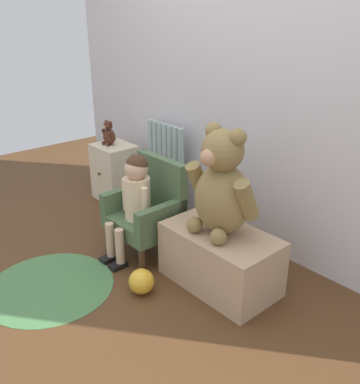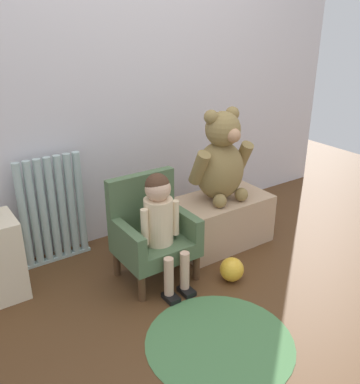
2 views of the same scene
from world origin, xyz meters
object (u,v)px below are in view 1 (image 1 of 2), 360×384
low_bench (220,258)px  large_teddy_bear (222,187)px  small_teddy_bear (109,134)px  floor_rug (50,286)px  small_dresser (115,172)px  child_armchair (149,209)px  child_figure (134,193)px  radiator (166,168)px  toy_ball (141,281)px

low_bench → large_teddy_bear: size_ratio=1.10×
small_teddy_bear → floor_rug: 1.46m
small_dresser → child_armchair: size_ratio=0.76×
child_figure → child_armchair: bearing=90.0°
radiator → floor_rug: 1.33m
large_teddy_bear → small_teddy_bear: large_teddy_bear is taller
floor_rug → toy_ball: bearing=43.3°
small_dresser → small_teddy_bear: bearing=-154.8°
child_figure → toy_ball: size_ratio=4.70×
radiator → child_figure: bearing=-54.9°
toy_ball → child_armchair: bearing=137.1°
child_figure → radiator: bearing=125.1°
large_teddy_bear → toy_ball: 0.72m
radiator → floor_rug: radiator is taller
small_dresser → child_armchair: child_armchair is taller
child_figure → toy_ball: 0.57m
small_dresser → large_teddy_bear: bearing=-9.3°
small_dresser → large_teddy_bear: large_teddy_bear is taller
child_armchair → child_figure: 0.19m
child_armchair → small_dresser: bearing=160.6°
radiator → small_dresser: radiator is taller
child_figure → small_dresser: bearing=154.6°
large_teddy_bear → floor_rug: large_teddy_bear is taller
small_dresser → toy_ball: size_ratio=3.25×
small_dresser → floor_rug: 1.35m
child_armchair → low_bench: child_armchair is taller
low_bench → child_figure: bearing=-163.9°
child_figure → floor_rug: child_figure is taller
child_armchair → child_figure: bearing=-90.0°
child_armchair → floor_rug: size_ratio=0.84×
child_armchair → small_teddy_bear: small_teddy_bear is taller
child_armchair → radiator: bearing=130.5°
small_teddy_bear → child_figure: bearing=-23.7°
radiator → child_armchair: bearing=-49.5°
radiator → low_bench: (1.03, -0.44, -0.18)m
child_armchair → large_teddy_bear: large_teddy_bear is taller
low_bench → large_teddy_bear: bearing=154.9°
small_dresser → small_teddy_bear: small_teddy_bear is taller
large_teddy_bear → child_figure: bearing=-163.1°
low_bench → small_teddy_bear: small_teddy_bear is taller
small_dresser → low_bench: size_ratio=0.71×
radiator → child_armchair: size_ratio=1.12×
child_figure → low_bench: size_ratio=1.03×
low_bench → small_teddy_bear: (-1.52, 0.23, 0.40)m
large_teddy_bear → small_teddy_bear: (-1.50, 0.22, -0.05)m
child_armchair → floor_rug: 0.78m
small_dresser → large_teddy_bear: (1.47, -0.24, 0.38)m
toy_ball → low_bench: bearing=59.7°
large_teddy_bear → toy_ball: large_teddy_bear is taller
floor_rug → child_armchair: bearing=86.8°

